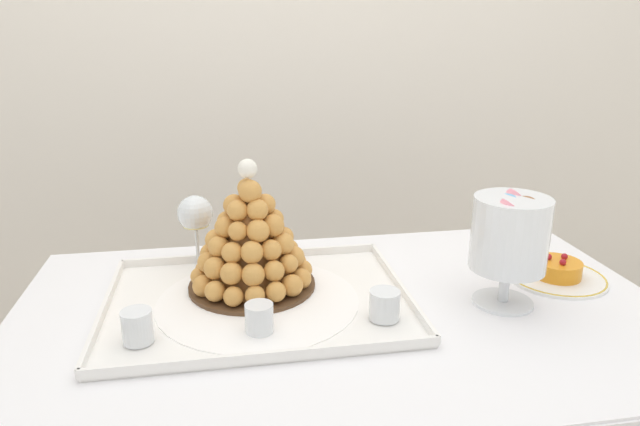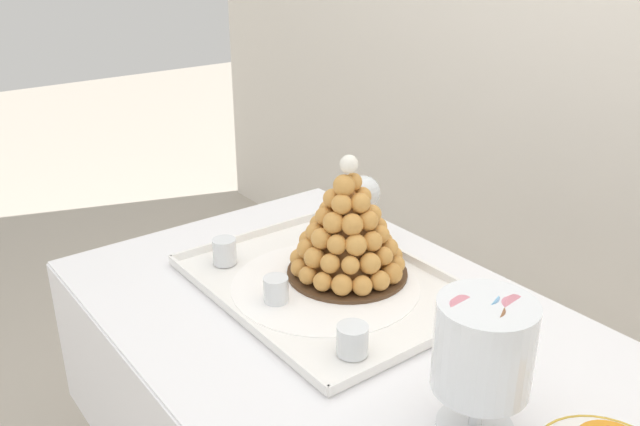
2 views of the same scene
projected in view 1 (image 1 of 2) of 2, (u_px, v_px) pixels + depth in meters
backdrop_wall at (277, 31)px, 2.04m from camera, size 4.80×0.10×2.50m
buffet_table at (342, 362)px, 1.14m from camera, size 1.28×0.78×0.74m
serving_tray at (258, 301)px, 1.12m from camera, size 0.59×0.44×0.02m
croquembouche at (250, 240)px, 1.15m from camera, size 0.26×0.26×0.27m
dessert_cup_left at (137, 328)px, 0.97m from camera, size 0.05×0.05×0.06m
dessert_cup_mid_left at (259, 319)px, 1.00m from camera, size 0.05×0.05×0.05m
dessert_cup_centre at (384, 306)px, 1.05m from camera, size 0.06×0.06×0.06m
macaron_goblet at (510, 235)px, 1.08m from camera, size 0.15×0.15×0.23m
fruit_tart_plate at (557, 273)px, 1.23m from camera, size 0.21×0.21×0.05m
wine_glass at (195, 216)px, 1.26m from camera, size 0.08×0.08×0.17m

